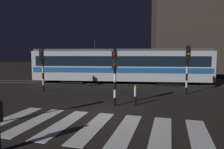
# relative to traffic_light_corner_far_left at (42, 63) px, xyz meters

# --- Properties ---
(ground_plane) EXTENTS (120.00, 120.00, 0.00)m
(ground_plane) POSITION_rel_traffic_light_corner_far_left_xyz_m (5.25, -5.28, -2.15)
(ground_plane) COLOR black
(rail_near) EXTENTS (80.00, 0.12, 0.03)m
(rail_near) POSITION_rel_traffic_light_corner_far_left_xyz_m (5.25, 4.32, -2.14)
(rail_near) COLOR #59595E
(rail_near) RESTS_ON ground
(rail_far) EXTENTS (80.00, 0.12, 0.03)m
(rail_far) POSITION_rel_traffic_light_corner_far_left_xyz_m (5.25, 5.76, -2.14)
(rail_far) COLOR #59595E
(rail_far) RESTS_ON ground
(crosswalk_zebra) EXTENTS (8.83, 4.99, 0.02)m
(crosswalk_zebra) POSITION_rel_traffic_light_corner_far_left_xyz_m (5.25, -7.19, -2.14)
(crosswalk_zebra) COLOR silver
(crosswalk_zebra) RESTS_ON ground
(traffic_light_corner_far_left) EXTENTS (0.36, 0.42, 3.27)m
(traffic_light_corner_far_left) POSITION_rel_traffic_light_corner_far_left_xyz_m (0.00, 0.00, 0.00)
(traffic_light_corner_far_left) COLOR black
(traffic_light_corner_far_left) RESTS_ON ground
(traffic_light_median_centre) EXTENTS (0.36, 0.42, 3.08)m
(traffic_light_median_centre) POSITION_rel_traffic_light_corner_far_left_xyz_m (5.74, -3.83, -0.13)
(traffic_light_median_centre) COLOR black
(traffic_light_median_centre) RESTS_ON ground
(traffic_light_corner_far_right) EXTENTS (0.36, 0.42, 3.39)m
(traffic_light_corner_far_right) POSITION_rel_traffic_light_corner_far_left_xyz_m (10.36, -0.05, 0.08)
(traffic_light_corner_far_right) COLOR black
(traffic_light_corner_far_right) RESTS_ON ground
(tram) EXTENTS (16.54, 2.58, 4.15)m
(tram) POSITION_rel_traffic_light_corner_far_left_xyz_m (5.44, 5.03, -0.41)
(tram) COLOR silver
(tram) RESTS_ON ground
(bollard_island_edge) EXTENTS (0.12, 0.12, 1.11)m
(bollard_island_edge) POSITION_rel_traffic_light_corner_far_left_xyz_m (6.84, -3.53, -1.60)
(bollard_island_edge) COLOR black
(bollard_island_edge) RESTS_ON ground
(building_backdrop) EXTENTS (18.00, 8.00, 10.63)m
(building_backdrop) POSITION_rel_traffic_light_corner_far_left_xyz_m (18.18, 14.37, 3.16)
(building_backdrop) COLOR #42382D
(building_backdrop) RESTS_ON ground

